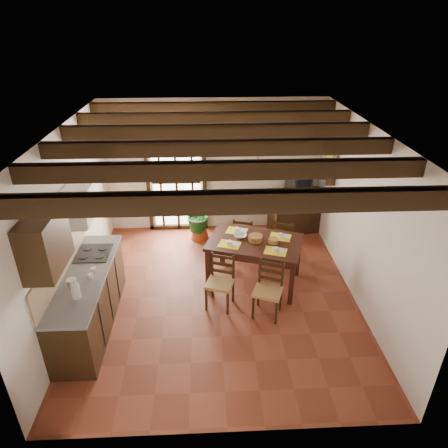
{
  "coord_description": "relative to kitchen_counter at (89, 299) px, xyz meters",
  "views": [
    {
      "loc": [
        -0.18,
        -5.41,
        4.2
      ],
      "look_at": [
        0.1,
        0.4,
        1.15
      ],
      "focal_mm": 32.0,
      "sensor_mm": 36.0,
      "label": 1
    }
  ],
  "objects": [
    {
      "name": "ground_plane",
      "position": [
        1.96,
        0.6,
        -0.47
      ],
      "size": [
        5.0,
        5.0,
        0.0
      ],
      "primitive_type": "plane",
      "color": "brown"
    },
    {
      "name": "room_shell",
      "position": [
        1.96,
        0.6,
        1.34
      ],
      "size": [
        4.52,
        5.02,
        2.81
      ],
      "color": "silver",
      "rests_on": "ground_plane"
    },
    {
      "name": "ceiling_beams",
      "position": [
        1.96,
        0.6,
        2.22
      ],
      "size": [
        4.5,
        4.34,
        0.2
      ],
      "color": "black",
      "rests_on": "room_shell"
    },
    {
      "name": "french_door",
      "position": [
        1.16,
        3.05,
        0.7
      ],
      "size": [
        1.26,
        0.11,
        2.32
      ],
      "color": "white",
      "rests_on": "ground_plane"
    },
    {
      "name": "kitchen_counter",
      "position": [
        0.0,
        0.0,
        0.0
      ],
      "size": [
        0.64,
        2.25,
        1.38
      ],
      "color": "black",
      "rests_on": "ground_plane"
    },
    {
      "name": "upper_cabinet",
      "position": [
        -0.12,
        -0.7,
        1.38
      ],
      "size": [
        0.35,
        0.8,
        0.7
      ],
      "primitive_type": "cube",
      "color": "black",
      "rests_on": "room_shell"
    },
    {
      "name": "range_hood",
      "position": [
        -0.09,
        0.55,
        1.26
      ],
      "size": [
        0.38,
        0.6,
        0.54
      ],
      "color": "white",
      "rests_on": "room_shell"
    },
    {
      "name": "counter_items",
      "position": [
        0.0,
        0.09,
        0.49
      ],
      "size": [
        0.5,
        1.43,
        0.25
      ],
      "color": "black",
      "rests_on": "kitchen_counter"
    },
    {
      "name": "dining_table",
      "position": [
        2.58,
        0.97,
        0.25
      ],
      "size": [
        1.77,
        1.43,
        0.83
      ],
      "rotation": [
        0.0,
        0.0,
        -0.33
      ],
      "color": "#341811",
      "rests_on": "ground_plane"
    },
    {
      "name": "chair_near_left",
      "position": [
        1.96,
        0.35,
        -0.19
      ],
      "size": [
        0.51,
        0.5,
        0.89
      ],
      "rotation": [
        0.0,
        0.0,
        -0.32
      ],
      "color": "tan",
      "rests_on": "ground_plane"
    },
    {
      "name": "chair_near_right",
      "position": [
        2.69,
        0.1,
        -0.19
      ],
      "size": [
        0.53,
        0.52,
        0.91
      ],
      "rotation": [
        0.0,
        0.0,
        -0.37
      ],
      "color": "tan",
      "rests_on": "ground_plane"
    },
    {
      "name": "chair_far_left",
      "position": [
        2.47,
        1.84,
        -0.21
      ],
      "size": [
        0.48,
        0.47,
        0.85
      ],
      "rotation": [
        0.0,
        0.0,
        2.86
      ],
      "color": "tan",
      "rests_on": "ground_plane"
    },
    {
      "name": "chair_far_right",
      "position": [
        3.2,
        1.59,
        -0.18
      ],
      "size": [
        0.57,
        0.56,
        0.94
      ],
      "rotation": [
        0.0,
        0.0,
        2.67
      ],
      "color": "tan",
      "rests_on": "ground_plane"
    },
    {
      "name": "table_setting",
      "position": [
        2.58,
        0.97,
        0.48
      ],
      "size": [
        1.12,
        0.75,
        0.1
      ],
      "rotation": [
        0.0,
        0.0,
        -0.33
      ],
      "color": "yellow",
      "rests_on": "dining_table"
    },
    {
      "name": "table_bowl",
      "position": [
        2.34,
        1.11,
        0.39
      ],
      "size": [
        0.23,
        0.23,
        0.05
      ],
      "primitive_type": "imported",
      "rotation": [
        0.0,
        0.0,
        -0.05
      ],
      "color": "white",
      "rests_on": "dining_table"
    },
    {
      "name": "sideboard",
      "position": [
        3.69,
        2.83,
        -0.01
      ],
      "size": [
        1.18,
        0.73,
        0.93
      ],
      "primitive_type": "cube",
      "rotation": [
        0.0,
        0.0,
        0.23
      ],
      "color": "black",
      "rests_on": "ground_plane"
    },
    {
      "name": "crt_tv",
      "position": [
        3.69,
        2.82,
        0.65
      ],
      "size": [
        0.54,
        0.52,
        0.38
      ],
      "rotation": [
        0.0,
        0.0,
        0.32
      ],
      "color": "black",
      "rests_on": "sideboard"
    },
    {
      "name": "fuse_box",
      "position": [
        3.46,
        3.08,
        1.28
      ],
      "size": [
        0.25,
        0.03,
        0.32
      ],
      "primitive_type": "cube",
      "color": "white",
      "rests_on": "room_shell"
    },
    {
      "name": "plant_pot",
      "position": [
        1.61,
        2.57,
        -0.36
      ],
      "size": [
        0.38,
        0.38,
        0.24
      ],
      "primitive_type": "cone",
      "color": "maroon",
      "rests_on": "ground_plane"
    },
    {
      "name": "potted_plant",
      "position": [
        1.61,
        2.57,
        0.1
      ],
      "size": [
        2.08,
        1.91,
        1.93
      ],
      "primitive_type": "imported",
      "rotation": [
        0.0,
        0.0,
        -0.28
      ],
      "color": "#144C19",
      "rests_on": "ground_plane"
    },
    {
      "name": "wall_shelf",
      "position": [
        4.1,
        2.2,
        1.04
      ],
      "size": [
        0.2,
        0.42,
        0.2
      ],
      "color": "black",
      "rests_on": "room_shell"
    },
    {
      "name": "shelf_vase",
      "position": [
        4.1,
        2.2,
        1.18
      ],
      "size": [
        0.15,
        0.15,
        0.15
      ],
      "primitive_type": "imported",
      "color": "#B2BFB2",
      "rests_on": "wall_shelf"
    },
    {
      "name": "shelf_flowers",
      "position": [
        4.1,
        2.2,
        1.38
      ],
      "size": [
        0.14,
        0.14,
        0.36
      ],
      "color": "yellow",
      "rests_on": "shelf_vase"
    },
    {
      "name": "framed_picture",
      "position": [
        4.18,
        2.2,
        1.58
      ],
      "size": [
        0.03,
        0.32,
        0.32
      ],
      "color": "brown",
      "rests_on": "room_shell"
    },
    {
      "name": "pendant_lamp",
      "position": [
        2.58,
        1.07,
        1.6
      ],
      "size": [
        0.36,
        0.36,
        0.84
      ],
      "color": "black",
      "rests_on": "room_shell"
    }
  ]
}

